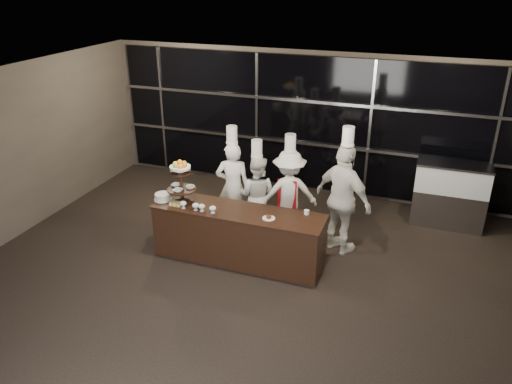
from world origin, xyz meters
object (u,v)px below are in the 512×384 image
(buffet_counter, at_px, (238,235))
(chef_a, at_px, (233,186))
(chef_c, at_px, (289,193))
(chef_d, at_px, (343,199))
(display_stand, at_px, (181,178))
(display_case, at_px, (450,191))
(layer_cake, at_px, (163,197))
(chef_b, at_px, (257,194))

(buffet_counter, height_order, chef_a, chef_a)
(buffet_counter, relative_size, chef_c, 1.50)
(chef_c, relative_size, chef_d, 0.85)
(display_stand, bearing_deg, buffet_counter, 0.01)
(display_stand, distance_m, display_case, 4.98)
(buffet_counter, relative_size, layer_cake, 9.47)
(display_stand, relative_size, chef_c, 0.39)
(buffet_counter, bearing_deg, layer_cake, -177.87)
(layer_cake, height_order, chef_d, chef_d)
(display_stand, relative_size, display_case, 0.57)
(buffet_counter, bearing_deg, display_stand, -179.99)
(chef_b, distance_m, chef_c, 0.58)
(chef_c, bearing_deg, chef_d, -16.03)
(display_case, xyz_separation_m, chef_d, (-1.71, -1.63, 0.29))
(chef_a, relative_size, chef_d, 0.90)
(display_case, height_order, chef_d, chef_d)
(chef_a, distance_m, chef_b, 0.46)
(buffet_counter, relative_size, display_case, 2.17)
(layer_cake, height_order, chef_c, chef_c)
(buffet_counter, distance_m, chef_b, 1.09)
(chef_a, xyz_separation_m, chef_b, (0.44, 0.07, -0.12))
(chef_c, height_order, chef_d, chef_d)
(display_stand, height_order, chef_b, chef_b)
(chef_b, xyz_separation_m, chef_d, (1.58, -0.16, 0.22))
(display_stand, relative_size, chef_d, 0.33)
(display_case, relative_size, chef_d, 0.59)
(buffet_counter, xyz_separation_m, display_case, (3.24, 2.52, 0.22))
(chef_c, distance_m, chef_d, 1.08)
(layer_cake, bearing_deg, display_stand, 8.32)
(buffet_counter, bearing_deg, chef_c, 66.86)
(display_stand, distance_m, chef_b, 1.53)
(chef_c, xyz_separation_m, chef_d, (1.02, -0.29, 0.16))
(buffet_counter, relative_size, display_stand, 3.81)
(chef_b, relative_size, chef_c, 0.94)
(display_case, relative_size, chef_c, 0.69)
(buffet_counter, bearing_deg, chef_d, 30.19)
(buffet_counter, height_order, display_stand, display_stand)
(layer_cake, relative_size, chef_a, 0.15)
(display_stand, height_order, chef_c, chef_c)
(chef_a, bearing_deg, buffet_counter, -63.35)
(display_case, bearing_deg, display_stand, -149.33)
(buffet_counter, height_order, chef_d, chef_d)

